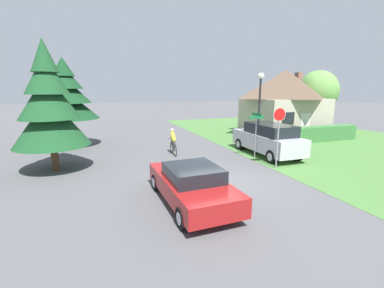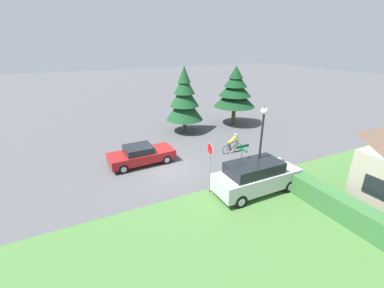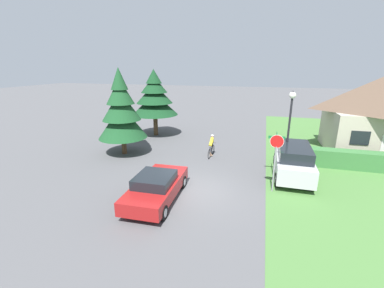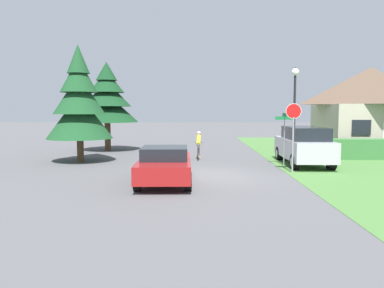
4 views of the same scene
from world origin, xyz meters
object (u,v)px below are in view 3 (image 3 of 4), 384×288
stop_sign (276,153)px  conifer_tall_near (121,111)px  cyclist (211,146)px  street_lamp (290,116)px  cottage_house (377,114)px  conifer_tall_far (154,97)px  sedan_left_lane (156,187)px  parked_suv_right (293,160)px  street_name_sign (276,147)px

stop_sign → conifer_tall_near: bearing=-12.2°
cyclist → street_lamp: 5.69m
street_lamp → conifer_tall_near: size_ratio=0.80×
stop_sign → cottage_house: bearing=-124.5°
conifer_tall_near → conifer_tall_far: bearing=88.8°
sedan_left_lane → street_lamp: (6.02, 5.13, 2.70)m
conifer_tall_near → cyclist: bearing=10.1°
stop_sign → conifer_tall_near: conifer_tall_near is taller
parked_suv_right → street_lamp: 2.49m
street_lamp → street_name_sign: size_ratio=1.90×
parked_suv_right → conifer_tall_near: bearing=85.8°
street_name_sign → conifer_tall_near: size_ratio=0.42×
cottage_house → sedan_left_lane: 16.40m
sedan_left_lane → cyclist: 6.85m
stop_sign → conifer_tall_far: 13.41m
cyclist → parked_suv_right: bearing=-108.8°
parked_suv_right → cottage_house: bearing=-44.0°
cottage_house → street_name_sign: (-6.90, -6.27, -1.05)m
street_lamp → stop_sign: bearing=-104.9°
parked_suv_right → street_name_sign: 1.34m
conifer_tall_far → parked_suv_right: bearing=-29.7°
sedan_left_lane → street_lamp: size_ratio=0.93×
conifer_tall_near → conifer_tall_far: size_ratio=1.03×
parked_suv_right → sedan_left_lane: bearing=126.7°
conifer_tall_far → street_lamp: bearing=-28.8°
street_lamp → conifer_tall_far: (-10.82, 5.96, 0.04)m
sedan_left_lane → street_name_sign: 7.03m
street_lamp → conifer_tall_far: size_ratio=0.82×
cyclist → stop_sign: (4.03, -4.37, 1.32)m
parked_suv_right → stop_sign: size_ratio=1.66×
street_lamp → street_name_sign: (-0.64, -0.74, -1.60)m
cyclist → parked_suv_right: (5.15, -2.05, 0.23)m
parked_suv_right → street_name_sign: bearing=106.6°
cyclist → street_lamp: bearing=-105.7°
stop_sign → conifer_tall_near: size_ratio=0.49×
cyclist → conifer_tall_far: conifer_tall_far is taller
conifer_tall_near → street_lamp: bearing=-2.6°
conifer_tall_near → sedan_left_lane: bearing=-48.8°
conifer_tall_near → parked_suv_right: bearing=-4.8°
parked_suv_right → street_lamp: (-0.38, 0.45, 2.42)m
stop_sign → cyclist: bearing=-41.7°
parked_suv_right → conifer_tall_near: conifer_tall_near is taller
street_lamp → street_name_sign: bearing=-130.9°
cottage_house → parked_suv_right: bearing=-135.7°
sedan_left_lane → conifer_tall_near: size_ratio=0.74×
street_name_sign → sedan_left_lane: bearing=-140.8°
stop_sign → street_lamp: size_ratio=0.62×
conifer_tall_near → street_name_sign: bearing=-6.9°
cottage_house → cyclist: 11.89m
stop_sign → conifer_tall_near: (-10.20, 3.27, 1.02)m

